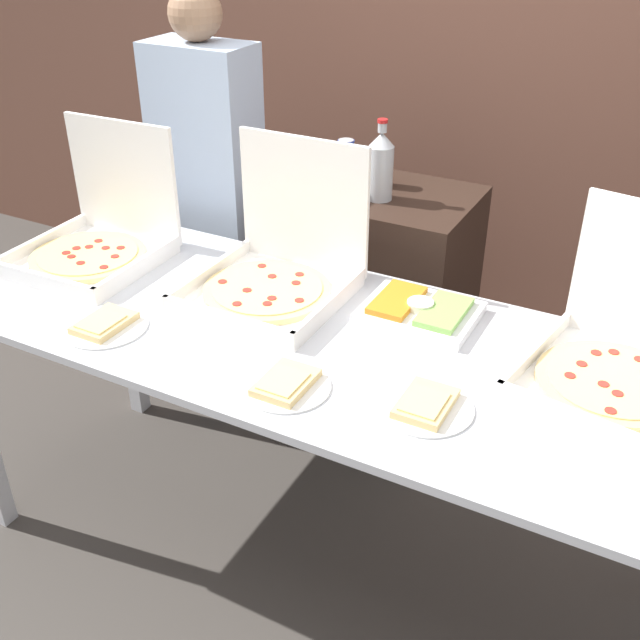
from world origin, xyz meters
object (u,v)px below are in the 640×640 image
Objects in this scene: pizza_box_far_right at (624,358)px; soda_bottle at (381,165)px; paper_plate_front_right at (104,324)px; paper_plate_front_left at (426,405)px; veggie_tray at (420,311)px; paper_plate_front_center at (286,384)px; person_guest_plaid at (211,208)px; pizza_box_far_left at (276,269)px; soda_can_silver at (383,169)px; soda_can_colored at (346,155)px; pizza_box_near_left at (97,237)px.

pizza_box_far_right reaches higher than soda_bottle.
paper_plate_front_right is 0.96m from paper_plate_front_left.
soda_bottle reaches higher than paper_plate_front_left.
veggie_tray is at bearing -177.18° from pizza_box_far_right.
paper_plate_front_center is 0.13× the size of person_guest_plaid.
pizza_box_far_left is 0.60m from soda_bottle.
veggie_tray is at bearing 7.58° from pizza_box_far_left.
pizza_box_far_left is 0.46m from veggie_tray.
soda_can_silver is at bearing 102.15° from paper_plate_front_center.
soda_can_colored reaches higher than paper_plate_front_center.
pizza_box_far_left is 1.42× the size of veggie_tray.
pizza_box_far_right is at bearing -7.01° from veggie_tray.
soda_bottle reaches higher than veggie_tray.
paper_plate_front_left is at bearing -28.65° from pizza_box_far_left.
pizza_box_far_left is 0.52m from paper_plate_front_center.
pizza_box_far_right reaches higher than soda_can_silver.
pizza_box_near_left is at bearing -172.96° from veggie_tray.
paper_plate_front_right is 1.11m from soda_bottle.
veggie_tray reaches higher than paper_plate_front_right.
soda_can_colored is (-0.44, 1.22, 0.18)m from paper_plate_front_center.
paper_plate_front_left is 1.39m from soda_can_colored.
paper_plate_front_center is 0.70× the size of veggie_tray.
pizza_box_far_right is at bearing -31.90° from soda_bottle.
pizza_box_far_right is 4.14× the size of soda_can_colored.
pizza_box_near_left is 0.58m from person_guest_plaid.
pizza_box_far_right is (1.03, -0.01, -0.00)m from pizza_box_far_left.
paper_plate_front_center is at bearing -77.85° from soda_can_silver.
pizza_box_far_left is 0.27× the size of person_guest_plaid.
soda_bottle reaches higher than paper_plate_front_right.
person_guest_plaid reaches higher than soda_can_colored.
soda_bottle is 2.32× the size of soda_can_silver.
paper_plate_front_center is 1.86× the size of soda_can_colored.
pizza_box_near_left is 3.73× the size of soda_can_silver.
pizza_box_far_right is at bearing 0.53° from pizza_box_near_left.
soda_bottle is 0.17× the size of person_guest_plaid.
pizza_box_far_right reaches higher than paper_plate_front_left.
pizza_box_near_left reaches higher than veggie_tray.
soda_can_colored is at bearing -146.62° from person_guest_plaid.
pizza_box_near_left is 1.41× the size of veggie_tray.
soda_can_silver is (0.70, 0.78, 0.11)m from pizza_box_near_left.
pizza_box_near_left is 1.01m from soda_can_colored.
paper_plate_front_left is (0.63, -0.35, -0.07)m from pizza_box_far_left.
paper_plate_front_right is 1.20m from soda_can_silver.
pizza_box_near_left is 0.48m from paper_plate_front_right.
pizza_box_near_left is at bearing 84.34° from person_guest_plaid.
soda_bottle is at bearing 81.42° from pizza_box_far_left.
paper_plate_front_center is 1.86× the size of soda_can_silver.
paper_plate_front_center is (-0.35, -0.09, 0.00)m from paper_plate_front_left.
paper_plate_front_right is (-0.32, -0.43, -0.07)m from pizza_box_far_left.
veggie_tray is (0.78, 0.48, 0.01)m from paper_plate_front_right.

